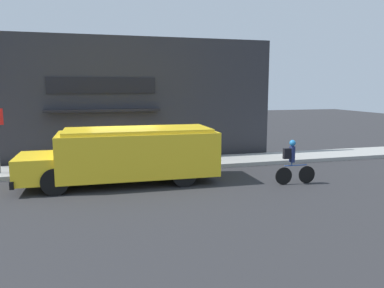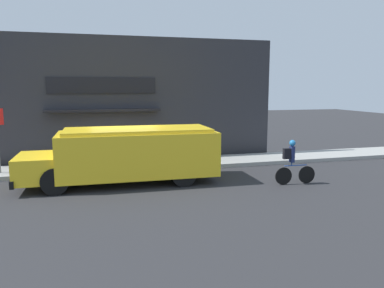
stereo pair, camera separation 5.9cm
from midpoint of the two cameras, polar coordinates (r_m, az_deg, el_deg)
ground_plane at (r=14.76m, az=-10.14°, el=-4.52°), size 70.00×70.00×0.00m
sidewalk at (r=15.74m, az=-10.51°, el=-3.39°), size 28.00×2.05×0.17m
storefront at (r=16.85m, az=-11.28°, el=6.57°), size 14.37×0.82×5.53m
school_bus at (r=13.16m, az=-9.85°, el=-1.51°), size 6.71×2.69×1.92m
cyclist at (r=13.34m, az=14.97°, el=-2.67°), size 1.49×0.21×1.55m
trash_bin at (r=15.87m, az=-10.25°, el=-1.57°), size 0.48×0.48×0.76m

